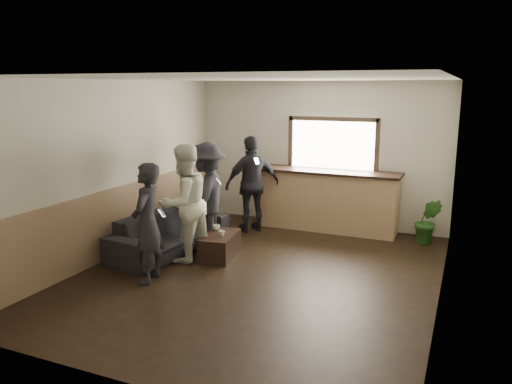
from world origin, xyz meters
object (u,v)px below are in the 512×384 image
at_px(potted_plant, 428,221).
at_px(person_c, 207,195).
at_px(person_b, 184,203).
at_px(person_d, 252,184).
at_px(person_a, 147,223).
at_px(coffee_table, 220,245).
at_px(cup_b, 222,233).
at_px(sofa, 170,232).
at_px(bar_counter, 328,196).
at_px(cup_a, 217,227).

bearing_deg(potted_plant, person_c, -154.31).
bearing_deg(person_c, person_b, -10.36).
height_order(person_c, person_d, person_d).
bearing_deg(person_a, person_d, 160.26).
bearing_deg(coffee_table, cup_b, -42.60).
bearing_deg(coffee_table, person_a, -108.89).
bearing_deg(sofa, cup_b, -82.77).
height_order(person_a, person_b, person_b).
xyz_separation_m(person_a, person_d, (0.33, 2.85, 0.06)).
bearing_deg(bar_counter, person_d, -151.88).
xyz_separation_m(bar_counter, cup_b, (-1.08, -2.31, -0.22)).
relative_size(bar_counter, cup_b, 28.90).
bearing_deg(cup_b, potted_plant, 36.14).
xyz_separation_m(bar_counter, person_c, (-1.60, -1.83, 0.25)).
bearing_deg(potted_plant, cup_b, -143.86).
relative_size(person_b, person_d, 1.02).
bearing_deg(coffee_table, person_d, 94.12).
xyz_separation_m(cup_a, potted_plant, (3.16, 1.87, -0.02)).
bearing_deg(person_c, bar_counter, 127.80).
height_order(cup_a, cup_b, cup_a).
height_order(sofa, cup_b, sofa).
distance_m(sofa, person_a, 1.41).
distance_m(bar_counter, potted_plant, 1.86).
distance_m(potted_plant, person_a, 4.83).
bearing_deg(bar_counter, cup_a, -122.82).
relative_size(cup_a, potted_plant, 0.14).
distance_m(coffee_table, cup_b, 0.25).
bearing_deg(coffee_table, bar_counter, 62.60).
xyz_separation_m(potted_plant, person_a, (-3.44, -3.36, 0.44)).
distance_m(bar_counter, person_a, 3.88).
xyz_separation_m(coffee_table, cup_b, (0.08, -0.07, 0.23)).
relative_size(bar_counter, person_a, 1.60).
bearing_deg(person_a, coffee_table, 147.99).
bearing_deg(bar_counter, cup_b, -115.11).
bearing_deg(coffee_table, person_b, -142.58).
bearing_deg(cup_a, person_c, 143.57).
bearing_deg(person_d, sofa, 18.15).
xyz_separation_m(sofa, person_b, (0.46, -0.27, 0.59)).
xyz_separation_m(potted_plant, person_b, (-3.44, -2.40, 0.52)).
bearing_deg(person_b, potted_plant, 144.33).
height_order(coffee_table, cup_b, cup_b).
distance_m(potted_plant, person_b, 4.22).
bearing_deg(person_c, potted_plant, 104.72).
xyz_separation_m(coffee_table, person_d, (-0.11, 1.56, 0.72)).
bearing_deg(potted_plant, person_b, -145.10).
distance_m(cup_b, person_d, 1.71).
relative_size(cup_b, potted_plant, 0.12).
height_order(potted_plant, person_a, person_a).
relative_size(sofa, cup_a, 19.75).
bearing_deg(bar_counter, potted_plant, -5.32).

